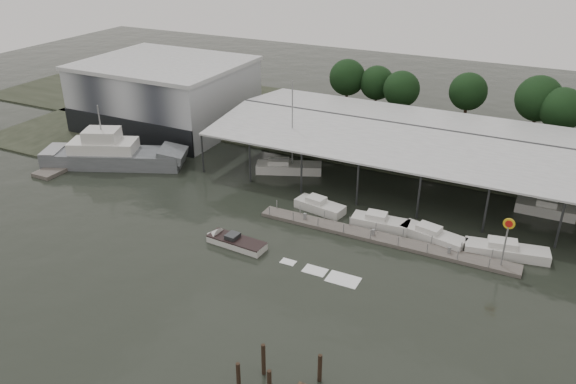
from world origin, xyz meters
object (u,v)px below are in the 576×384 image
at_px(shell_fuel_sign, 507,234).
at_px(speedboat_underway, 232,241).
at_px(grey_trawler, 114,155).
at_px(white_sailboat, 288,167).

height_order(shell_fuel_sign, speedboat_underway, shell_fuel_sign).
height_order(grey_trawler, speedboat_underway, grey_trawler).
height_order(shell_fuel_sign, white_sailboat, white_sailboat).
bearing_deg(grey_trawler, white_sailboat, -2.37).
bearing_deg(shell_fuel_sign, white_sailboat, 158.24).
relative_size(grey_trawler, speedboat_underway, 1.09).
height_order(grey_trawler, white_sailboat, white_sailboat).
bearing_deg(speedboat_underway, white_sailboat, -77.26).
bearing_deg(speedboat_underway, grey_trawler, -19.19).
bearing_deg(shell_fuel_sign, grey_trawler, 176.71).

